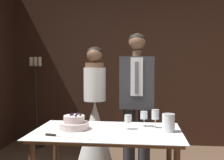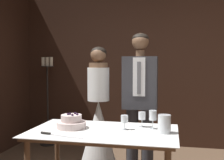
# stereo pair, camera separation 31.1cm
# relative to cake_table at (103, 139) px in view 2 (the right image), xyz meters

# --- Properties ---
(wall_back) EXTENTS (4.58, 0.12, 2.84)m
(wall_back) POSITION_rel_cake_table_xyz_m (0.18, 2.30, 0.74)
(wall_back) COLOR #382116
(wall_back) RESTS_ON ground_plane
(cake_table) EXTENTS (1.43, 0.86, 0.77)m
(cake_table) POSITION_rel_cake_table_xyz_m (0.00, 0.00, 0.00)
(cake_table) COLOR brown
(cake_table) RESTS_ON ground_plane
(tiered_cake) EXTENTS (0.30, 0.30, 0.16)m
(tiered_cake) POSITION_rel_cake_table_xyz_m (-0.34, 0.03, 0.14)
(tiered_cake) COLOR beige
(tiered_cake) RESTS_ON cake_table
(cake_knife) EXTENTS (0.44, 0.12, 0.02)m
(cake_knife) POSITION_rel_cake_table_xyz_m (-0.40, -0.27, 0.09)
(cake_knife) COLOR silver
(cake_knife) RESTS_ON cake_table
(wine_glass_near) EXTENTS (0.07, 0.07, 0.14)m
(wine_glass_near) POSITION_rel_cake_table_xyz_m (0.20, 0.08, 0.19)
(wine_glass_near) COLOR silver
(wine_glass_near) RESTS_ON cake_table
(wine_glass_middle) EXTENTS (0.08, 0.08, 0.19)m
(wine_glass_middle) POSITION_rel_cake_table_xyz_m (0.47, 0.18, 0.21)
(wine_glass_middle) COLOR silver
(wine_glass_middle) RESTS_ON cake_table
(wine_glass_far) EXTENTS (0.07, 0.07, 0.16)m
(wine_glass_far) POSITION_rel_cake_table_xyz_m (0.35, 0.23, 0.19)
(wine_glass_far) COLOR silver
(wine_glass_far) RESTS_ON cake_table
(hurricane_candle) EXTENTS (0.12, 0.12, 0.17)m
(hurricane_candle) POSITION_rel_cake_table_xyz_m (0.59, 0.02, 0.17)
(hurricane_candle) COLOR silver
(hurricane_candle) RESTS_ON cake_table
(bride) EXTENTS (0.54, 0.54, 1.63)m
(bride) POSITION_rel_cake_table_xyz_m (-0.27, 0.83, -0.09)
(bride) COLOR white
(bride) RESTS_ON ground_plane
(groom) EXTENTS (0.42, 0.25, 1.79)m
(groom) POSITION_rel_cake_table_xyz_m (0.27, 0.83, 0.33)
(groom) COLOR #38383D
(groom) RESTS_ON ground_plane
(candle_stand) EXTENTS (0.28, 0.28, 1.53)m
(candle_stand) POSITION_rel_cake_table_xyz_m (-1.47, 1.90, 0.13)
(candle_stand) COLOR black
(candle_stand) RESTS_ON ground_plane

